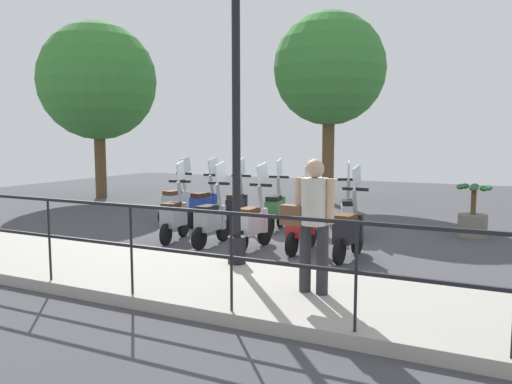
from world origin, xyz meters
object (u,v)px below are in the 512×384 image
Objects in this scene: lamp_post_near at (236,126)px; scooter_near_0 at (349,230)px; scooter_near_1 at (302,224)px; tree_distant at (329,70)px; tree_large at (98,82)px; potted_palm at (473,215)px; scooter_far_3 at (237,206)px; scooter_far_0 at (348,213)px; scooter_near_4 at (175,216)px; scooter_far_2 at (275,208)px; scooter_near_3 at (211,219)px; scooter_far_1 at (307,210)px; pedestrian_with_bag at (312,215)px; scooter_near_2 at (253,222)px; scooter_far_5 at (177,202)px; scooter_far_4 at (205,204)px.

lamp_post_near reaches higher than scooter_near_0.
tree_distant is at bearing 16.39° from scooter_near_1.
tree_large is 5.37× the size of potted_palm.
tree_distant is at bearing -14.81° from scooter_far_3.
scooter_near_4 is at bearing 104.69° from scooter_far_0.
scooter_far_0 is at bearing -98.32° from scooter_far_2.
tree_distant is 6.21m from scooter_far_0.
scooter_near_3 is (-0.25, 1.67, 0.00)m from scooter_near_1.
lamp_post_near is 2.92× the size of scooter_far_1.
pedestrian_with_bag is 1.03× the size of scooter_near_2.
scooter_near_1 and scooter_far_5 have the same top height.
scooter_near_0 is at bearing -139.36° from scooter_far_2.
scooter_near_0 is 2.25m from scooter_far_1.
tree_large is at bearing 58.80° from pedestrian_with_bag.
scooter_far_4 is (1.67, 2.03, 0.00)m from scooter_near_2.
tree_large is 8.50m from scooter_near_4.
scooter_far_1 is (1.82, -2.04, 0.00)m from scooter_near_4.
tree_distant is at bearing -4.30° from scooter_far_2.
scooter_far_3 is at bearing 86.45° from scooter_far_2.
scooter_far_4 is (-0.09, 0.79, 0.00)m from scooter_far_3.
scooter_far_4 is (1.71, 1.20, 0.00)m from scooter_near_3.
lamp_post_near is at bearing 64.60° from pedestrian_with_bag.
pedestrian_with_bag is at bearing 163.76° from potted_palm.
lamp_post_near reaches higher than scooter_near_3.
scooter_near_1 is at bearing 148.87° from scooter_far_0.
scooter_far_4 and scooter_far_5 have the same top height.
tree_distant is 3.67× the size of scooter_far_2.
scooter_near_0 is (-4.70, -9.65, -3.30)m from tree_large.
scooter_far_5 reaches higher than potted_palm.
tree_large reaches higher than scooter_near_1.
scooter_near_1 is 3.22m from scooter_far_4.
lamp_post_near is 1.99m from pedestrian_with_bag.
scooter_far_4 is (-3.05, -5.89, -3.30)m from tree_large.
scooter_near_3 is at bearing 54.55° from pedestrian_with_bag.
pedestrian_with_bag is 1.03× the size of scooter_far_4.
scooter_near_2 is at bearing 96.01° from scooter_near_0.
pedestrian_with_bag is 6.37m from scooter_far_5.
potted_palm is at bearing -84.63° from scooter_far_3.
potted_palm is at bearing -44.46° from scooter_near_2.
scooter_near_4 is at bearing -161.10° from scooter_far_4.
scooter_near_1 is 1.00× the size of scooter_near_2.
scooter_far_1 is at bearing -59.37° from scooter_near_4.
scooter_near_2 and scooter_far_1 have the same top height.
tree_large is 7.45m from tree_distant.
lamp_post_near is at bearing 149.87° from scooter_far_0.
tree_large reaches higher than scooter_far_5.
tree_distant is 3.67× the size of scooter_far_1.
scooter_far_2 is (1.62, 1.20, 0.00)m from scooter_near_1.
scooter_near_1 is (2.58, 1.10, -0.60)m from pedestrian_with_bag.
scooter_near_2 is 2.22m from scooter_far_0.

